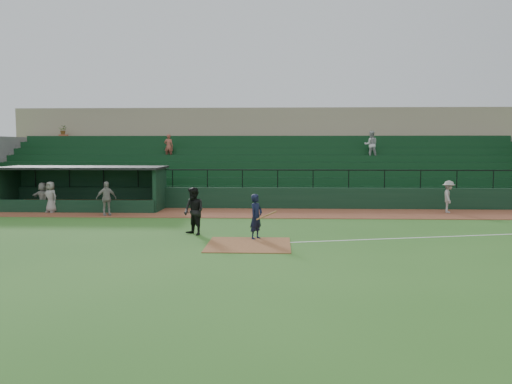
{
  "coord_description": "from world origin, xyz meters",
  "views": [
    {
      "loc": [
        1.09,
        -19.93,
        3.58
      ],
      "look_at": [
        0.0,
        5.0,
        1.4
      ],
      "focal_mm": 37.41,
      "sensor_mm": 36.0,
      "label": 1
    }
  ],
  "objects": [
    {
      "name": "dugout_player_b",
      "position": [
        -11.04,
        7.71,
        0.85
      ],
      "size": [
        0.94,
        0.78,
        1.65
      ],
      "primitive_type": "imported",
      "rotation": [
        0.0,
        0.0,
        -0.37
      ],
      "color": "gray",
      "rests_on": "warning_track"
    },
    {
      "name": "warning_track",
      "position": [
        0.0,
        8.0,
        0.01
      ],
      "size": [
        40.0,
        4.0,
        0.03
      ],
      "primitive_type": "cube",
      "color": "brown",
      "rests_on": "ground"
    },
    {
      "name": "dugout_player_c",
      "position": [
        -11.56,
        7.93,
        0.83
      ],
      "size": [
        1.54,
        0.76,
        1.59
      ],
      "primitive_type": "imported",
      "rotation": [
        0.0,
        0.0,
        2.94
      ],
      "color": "#9F9995",
      "rests_on": "warning_track"
    },
    {
      "name": "home_plate_dirt",
      "position": [
        0.0,
        -1.0,
        0.01
      ],
      "size": [
        3.0,
        3.0,
        0.03
      ],
      "primitive_type": "cube",
      "color": "brown",
      "rests_on": "ground"
    },
    {
      "name": "ground",
      "position": [
        0.0,
        0.0,
        0.0
      ],
      "size": [
        90.0,
        90.0,
        0.0
      ],
      "primitive_type": "plane",
      "color": "#2B5E1E",
      "rests_on": "ground"
    },
    {
      "name": "runner",
      "position": [
        10.04,
        8.48,
        0.88
      ],
      "size": [
        0.89,
        1.23,
        1.71
      ],
      "primitive_type": "imported",
      "rotation": [
        0.0,
        0.0,
        1.32
      ],
      "color": "#9B9691",
      "rests_on": "warning_track"
    },
    {
      "name": "dugout_player_a",
      "position": [
        -7.7,
        6.65,
        0.9
      ],
      "size": [
        1.09,
        0.88,
        1.73
      ],
      "primitive_type": "imported",
      "rotation": [
        0.0,
        0.0,
        0.54
      ],
      "color": "#99948F",
      "rests_on": "warning_track"
    },
    {
      "name": "umpire",
      "position": [
        -2.33,
        1.13,
        0.96
      ],
      "size": [
        1.18,
        1.16,
        1.92
      ],
      "primitive_type": "imported",
      "rotation": [
        0.0,
        0.0,
        -0.75
      ],
      "color": "black",
      "rests_on": "ground"
    },
    {
      "name": "stadium_structure",
      "position": [
        -0.0,
        16.46,
        2.3
      ],
      "size": [
        38.0,
        13.08,
        6.4
      ],
      "color": "black",
      "rests_on": "ground"
    },
    {
      "name": "foul_line",
      "position": [
        8.0,
        1.2,
        0.01
      ],
      "size": [
        17.49,
        4.44,
        0.01
      ],
      "primitive_type": "cube",
      "rotation": [
        0.0,
        0.0,
        0.24
      ],
      "color": "white",
      "rests_on": "ground"
    },
    {
      "name": "batter_at_plate",
      "position": [
        0.22,
        0.22,
        0.87
      ],
      "size": [
        1.14,
        0.76,
        1.74
      ],
      "color": "black",
      "rests_on": "ground"
    },
    {
      "name": "dugout",
      "position": [
        -9.75,
        9.56,
        1.33
      ],
      "size": [
        8.9,
        3.2,
        2.42
      ],
      "color": "black",
      "rests_on": "ground"
    }
  ]
}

